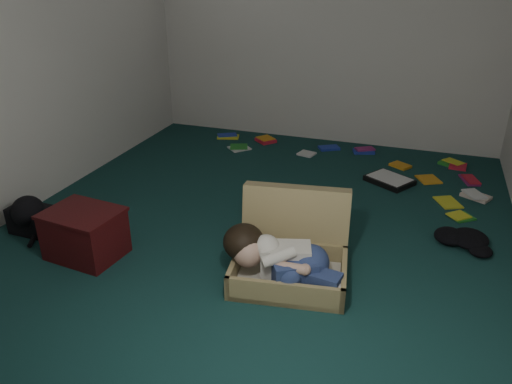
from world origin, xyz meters
The scene contains 11 objects.
floor centered at (0.00, 0.00, 0.00)m, with size 4.50×4.50×0.00m, color #133835.
wall_back centered at (0.00, 2.25, 1.30)m, with size 4.50×4.50×0.00m, color silver.
wall_front centered at (0.00, -2.25, 1.30)m, with size 4.50×4.50×0.00m, color silver.
wall_left centered at (-2.00, 0.00, 1.30)m, with size 4.50×4.50×0.00m, color silver.
suitcase centered at (0.41, -0.59, 0.17)m, with size 0.86×0.84×0.56m.
person centered at (0.39, -0.79, 0.21)m, with size 0.84×0.40×0.34m.
maroon_bin centered at (-1.06, -0.89, 0.18)m, with size 0.56×0.46×0.36m.
backpack centered at (-1.69, -0.73, 0.12)m, with size 0.39×0.31×0.23m, color black, non-canonical shape.
clothing_pile centered at (1.56, 0.15, 0.06)m, with size 0.39×0.32×0.13m, color black, non-canonical shape.
paper_tray centered at (0.92, 1.19, 0.03)m, with size 0.51×0.48×0.06m.
book_scatter centered at (0.71, 1.57, 0.01)m, with size 2.98×1.57×0.02m.
Camera 1 is at (1.14, -3.45, 1.98)m, focal length 35.00 mm.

